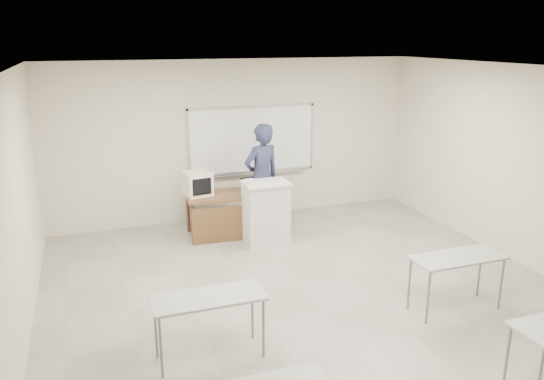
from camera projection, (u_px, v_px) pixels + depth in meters
name	position (u px, v px, depth m)	size (l,w,h in m)	color
floor	(324.00, 311.00, 6.79)	(7.00, 8.00, 0.01)	gray
whiteboard	(252.00, 141.00, 10.07)	(2.48, 0.10, 1.31)	white
student_desks	(381.00, 314.00, 5.38)	(4.40, 2.20, 0.73)	#A7A8A2
instructor_desk	(232.00, 206.00, 9.20)	(1.52, 0.76, 0.75)	brown
podium	(266.00, 212.00, 8.93)	(0.75, 0.55, 1.06)	silver
crt_monitor	(197.00, 183.00, 9.13)	(0.44, 0.49, 0.42)	beige
laptop	(254.00, 190.00, 9.25)	(0.36, 0.33, 0.27)	black
mouse	(244.00, 194.00, 9.13)	(0.09, 0.06, 0.04)	#B2B3BB
keyboard	(260.00, 184.00, 8.62)	(0.45, 0.15, 0.02)	beige
presenter	(262.00, 178.00, 9.40)	(0.71, 0.47, 1.95)	black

